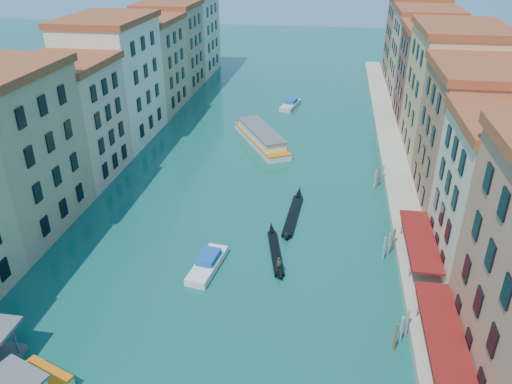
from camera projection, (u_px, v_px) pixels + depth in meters
The scene contains 10 objects.
left_bank_palazzos at pixel (98, 94), 80.69m from camera, with size 12.80×128.40×21.00m.
right_bank_palazzos at pixel (458, 110), 73.25m from camera, with size 12.80×128.40×21.00m.
quay at pixel (394, 164), 78.59m from camera, with size 4.00×140.00×1.00m, color #B0A58E.
restaurant_awnings at pixel (447, 345), 40.57m from camera, with size 3.20×44.55×3.12m.
mooring_poles_right at pixel (398, 310), 46.85m from camera, with size 1.44×54.24×3.20m.
vaporetto_far at pixel (261, 137), 87.34m from camera, with size 12.20×17.65×2.66m.
gondola_fore at pixel (275, 252), 57.14m from camera, with size 3.36×11.32×2.28m.
gondola_far at pixel (293, 214), 64.93m from camera, with size 1.87×13.62×1.93m.
motorboat_mid at pixel (208, 263), 54.77m from camera, with size 3.28×7.55×1.51m.
motorboat_far at pixel (291, 104), 106.16m from camera, with size 4.06×8.15×1.62m.
Camera 1 is at (11.53, -9.34, 32.71)m, focal length 35.00 mm.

